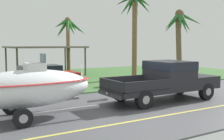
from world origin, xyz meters
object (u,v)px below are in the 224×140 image
Objects in this scene: pickup_truck_towing at (169,78)px; boat_on_trailer at (28,88)px; palm_tree_near_right at (69,31)px; carport_awning at (44,48)px; palm_tree_mid at (135,13)px; palm_tree_near_left at (179,28)px; parked_sedan_far at (43,76)px.

boat_on_trailer is at bearing 180.00° from pickup_truck_towing.
palm_tree_near_right reaches higher than boat_on_trailer.
palm_tree_mid reaches higher than carport_awning.
pickup_truck_towing is 9.26m from palm_tree_near_left.
boat_on_trailer is 1.12× the size of palm_tree_near_right.
boat_on_trailer is 7.70m from parked_sedan_far.
palm_tree_near_left is (8.41, -7.52, 1.57)m from carport_awning.
carport_awning is 0.90× the size of palm_tree_mid.
palm_tree_near_left is 3.64m from palm_tree_mid.
palm_tree_mid is at bearing 66.10° from pickup_truck_towing.
boat_on_trailer is 0.96× the size of carport_awning.
boat_on_trailer is (-6.70, 0.00, 0.07)m from pickup_truck_towing.
pickup_truck_towing is at bearing -60.69° from parked_sedan_far.
parked_sedan_far is (-4.05, 7.22, -0.38)m from pickup_truck_towing.
palm_tree_near_left is (6.44, 5.98, 2.94)m from pickup_truck_towing.
pickup_truck_towing is 1.38× the size of parked_sedan_far.
palm_tree_near_right reaches higher than carport_awning.
palm_tree_near_left is 0.80× the size of palm_tree_mid.
parked_sedan_far is 0.81× the size of palm_tree_near_left.
palm_tree_mid is (2.85, -6.44, 1.12)m from palm_tree_near_right.
palm_tree_mid is at bearing 151.71° from palm_tree_near_left.
boat_on_trailer is at bearing -155.53° from palm_tree_near_left.
pickup_truck_towing is 9.26m from palm_tree_mid.
palm_tree_mid reaches higher than palm_tree_near_right.
carport_awning is 8.39m from palm_tree_mid.
carport_awning is at bearing 70.71° from boat_on_trailer.
palm_tree_near_right is at bearing 113.89° from palm_tree_mid.
pickup_truck_towing is 1.15× the size of palm_tree_near_right.
palm_tree_near_left reaches higher than pickup_truck_towing.
carport_awning is at bearing 98.34° from pickup_truck_towing.
palm_tree_near_right reaches higher than parked_sedan_far.
parked_sedan_far is 0.64× the size of palm_tree_mid.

